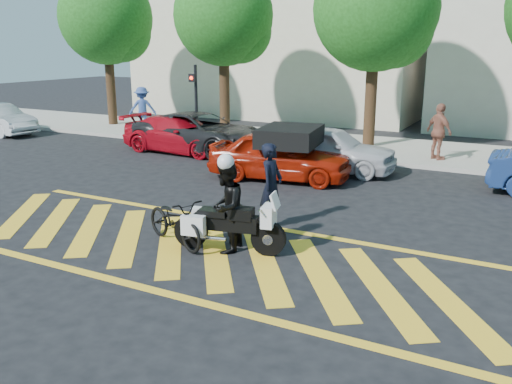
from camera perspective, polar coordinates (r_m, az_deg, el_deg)
The scene contains 18 objects.
ground at distance 11.03m, azimuth -6.52°, elevation -5.98°, with size 90.00×90.00×0.00m, color black.
sidewalk at distance 21.63m, azimuth 11.70°, elevation 4.57°, with size 60.00×5.00×0.15m, color #9E998E.
crosswalk at distance 11.05m, azimuth -6.69°, elevation -5.92°, with size 12.33×4.00×0.01m.
building_left at distance 32.56m, azimuth 2.79°, elevation 17.07°, with size 16.00×8.00×10.00m, color beige.
tree_far_left at distance 27.81m, azimuth -15.20°, elevation 16.98°, with size 4.40×4.40×7.41m.
tree_left at distance 23.91m, azimuth -3.09°, elevation 17.70°, with size 4.20×4.20×7.26m.
tree_center at distance 21.33m, azimuth 12.86°, elevation 17.93°, with size 4.60×4.60×7.56m.
signal_pole at distance 22.09m, azimuth -6.41°, elevation 9.84°, with size 0.28×0.43×3.20m.
officer_bike at distance 11.99m, azimuth 1.64°, elevation 0.65°, with size 0.70×0.46×1.91m, color black.
bicycle at distance 11.18m, azimuth -8.56°, elevation -3.03°, with size 0.67×1.91×1.00m, color black.
police_motorcycle at distance 10.69m, azimuth -3.06°, elevation -3.45°, with size 2.28×0.94×1.01m.
officer_moto at distance 10.60m, azimuth -3.14°, elevation -1.60°, with size 0.88×0.69×1.82m, color black.
red_convertible at distance 16.39m, azimuth 2.56°, elevation 3.84°, with size 1.73×4.30×1.47m, color #9F1807.
parked_left at distance 20.83m, azimuth -8.00°, elevation 6.03°, with size 1.90×4.69×1.36m, color #AE0A17.
parked_mid_left at distance 20.67m, azimuth -5.94°, elevation 6.22°, with size 2.50×5.42×1.51m, color black.
parked_mid_right at distance 17.61m, azimuth 7.59°, elevation 4.56°, with size 1.76×4.37×1.49m, color silver.
pedestrian_left at distance 26.09m, azimuth -11.87°, elevation 8.66°, with size 1.24×0.72×1.93m, color #354E91.
pedestrian_right at distance 19.52m, azimuth 18.71°, elevation 6.03°, with size 1.12×0.47×1.92m, color #9E5E48.
Camera 1 is at (5.88, -8.44, 3.99)m, focal length 38.00 mm.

